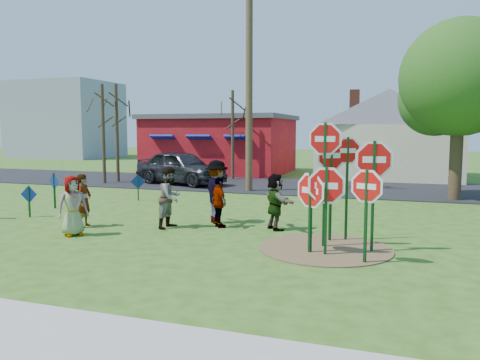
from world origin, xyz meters
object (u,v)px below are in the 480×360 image
(stop_sign_d, at_px, (374,168))
(utility_pole, at_px, (249,74))
(stop_sign_a, at_px, (311,196))
(stop_sign_c, at_px, (325,155))
(person_b, at_px, (84,201))
(person_a, at_px, (73,206))
(leafy_tree, at_px, (463,84))
(suv, at_px, (181,167))
(stop_sign_b, at_px, (347,161))

(stop_sign_d, distance_m, utility_pole, 11.91)
(stop_sign_a, xyz_separation_m, stop_sign_c, (0.21, 0.67, 0.91))
(stop_sign_c, relative_size, person_b, 2.03)
(stop_sign_a, xyz_separation_m, person_a, (-6.43, -0.23, -0.53))
(stop_sign_c, relative_size, leafy_tree, 0.44)
(person_a, relative_size, leafy_tree, 0.22)
(suv, bearing_deg, stop_sign_c, -122.67)
(person_b, distance_m, suv, 11.02)
(stop_sign_c, bearing_deg, utility_pole, 110.22)
(stop_sign_a, distance_m, utility_pole, 11.99)
(person_b, distance_m, leafy_tree, 15.04)
(stop_sign_a, relative_size, utility_pole, 0.20)
(stop_sign_a, bearing_deg, person_a, -146.00)
(person_b, xyz_separation_m, suv, (-2.09, 10.82, 0.14))
(person_b, height_order, leafy_tree, leafy_tree)
(stop_sign_c, relative_size, person_a, 1.95)
(leafy_tree, bearing_deg, suv, 173.62)
(stop_sign_b, relative_size, stop_sign_c, 0.88)
(stop_sign_d, height_order, person_b, stop_sign_d)
(person_a, bearing_deg, stop_sign_a, -52.39)
(stop_sign_a, xyz_separation_m, utility_pole, (-4.74, 10.22, 4.10))
(stop_sign_b, bearing_deg, person_b, 158.13)
(utility_pole, bearing_deg, stop_sign_d, -57.66)
(stop_sign_c, xyz_separation_m, suv, (-9.19, 11.01, -1.33))
(person_b, relative_size, leafy_tree, 0.22)
(person_b, bearing_deg, utility_pole, -21.93)
(stop_sign_d, xyz_separation_m, person_a, (-7.78, -0.83, -1.15))
(stop_sign_a, xyz_separation_m, leafy_tree, (4.23, 10.20, 3.36))
(stop_sign_a, distance_m, leafy_tree, 11.54)
(stop_sign_b, distance_m, person_b, 7.68)
(stop_sign_d, bearing_deg, stop_sign_a, -166.51)
(utility_pole, bearing_deg, person_a, -99.18)
(stop_sign_b, distance_m, suv, 14.01)
(stop_sign_c, distance_m, leafy_tree, 10.63)
(stop_sign_d, bearing_deg, suv, 122.79)
(stop_sign_d, relative_size, leafy_tree, 0.38)
(person_a, bearing_deg, leafy_tree, -10.06)
(stop_sign_d, relative_size, suv, 0.53)
(leafy_tree, bearing_deg, stop_sign_c, -112.86)
(stop_sign_a, distance_m, stop_sign_b, 1.84)
(suv, bearing_deg, stop_sign_a, -124.95)
(stop_sign_b, relative_size, person_b, 1.79)
(stop_sign_b, bearing_deg, stop_sign_a, -139.92)
(stop_sign_a, height_order, utility_pole, utility_pole)
(stop_sign_c, bearing_deg, person_a, -179.44)
(stop_sign_b, relative_size, person_a, 1.72)
(stop_sign_a, distance_m, suv, 14.74)
(person_a, height_order, utility_pole, utility_pole)
(suv, relative_size, leafy_tree, 0.71)
(stop_sign_a, bearing_deg, utility_pole, 146.81)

